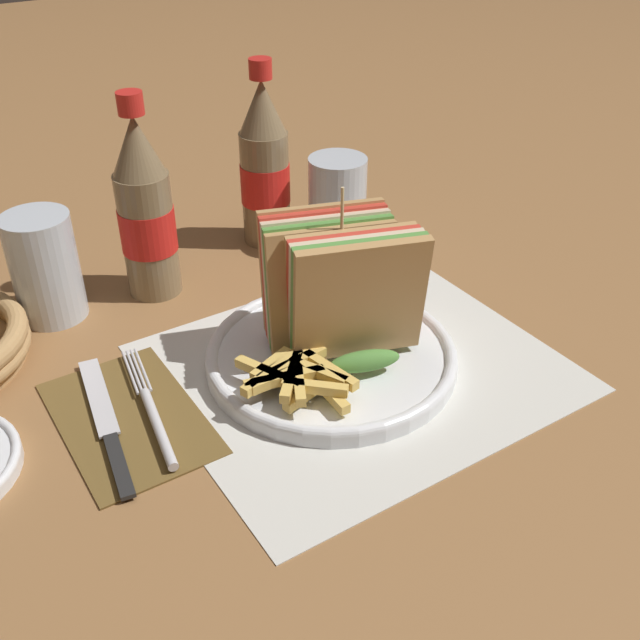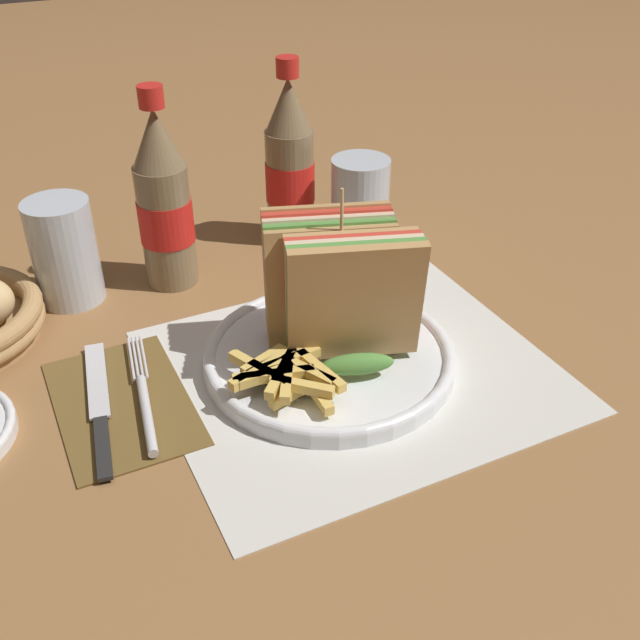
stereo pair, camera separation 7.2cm
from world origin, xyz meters
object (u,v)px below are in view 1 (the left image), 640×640
Objects in this scene: fork at (153,415)px; glass_near at (337,210)px; coke_bottle_far at (265,168)px; plate_main at (331,355)px; club_sandwich at (341,287)px; coke_bottle_near at (146,212)px; glass_far at (46,274)px; knife at (106,423)px.

fork is 0.37m from glass_near.
plate_main is at bearing -106.49° from coke_bottle_far.
fork is at bearing -135.63° from coke_bottle_far.
club_sandwich is at bearing 24.70° from plate_main.
coke_bottle_near is at bearing 115.58° from club_sandwich.
glass_far is (-0.34, 0.04, 0.00)m from glass_near.
glass_far is at bearing 104.78° from fork.
club_sandwich reaches higher than fork.
coke_bottle_far is 1.93× the size of glass_far.
plate_main is 0.07m from club_sandwich.
fork is at bearing 175.80° from plate_main.
fork is 0.04m from knife.
fork is (-0.19, 0.01, -0.07)m from club_sandwich.
glass_near is (0.14, 0.20, 0.04)m from plate_main.
club_sandwich is 0.72× the size of coke_bottle_far.
fork reaches higher than knife.
knife is (-0.21, 0.03, -0.00)m from plate_main.
knife is at bearing 174.91° from club_sandwich.
glass_near is (0.12, 0.19, -0.03)m from club_sandwich.
plate_main is at bearing -125.15° from glass_near.
glass_far is at bearing 173.98° from glass_near.
club_sandwich reaches higher than glass_near.
coke_bottle_far is at bearing 5.96° from glass_far.
coke_bottle_near reaches higher than glass_far.
plate_main is 0.18m from fork.
coke_bottle_far is (0.08, 0.26, 0.09)m from plate_main.
knife is (-0.23, 0.02, -0.07)m from club_sandwich.
plate_main is at bearing -68.33° from coke_bottle_near.
glass_near is at bearing -6.02° from glass_far.
coke_bottle_far is (0.25, 0.25, 0.09)m from fork.
coke_bottle_far is at bearing 13.36° from coke_bottle_near.
club_sandwich is at bearing -103.81° from coke_bottle_far.
glass_far is at bearing 133.32° from club_sandwich.
fork is 1.50× the size of glass_far.
coke_bottle_far is at bearing 73.51° from plate_main.
club_sandwich is (0.01, 0.01, 0.07)m from plate_main.
coke_bottle_near is at bearing 76.25° from fork.
coke_bottle_near is 1.00× the size of coke_bottle_far.
club_sandwich is at bearing -46.68° from glass_far.
coke_bottle_far is at bearing 47.95° from knife.
club_sandwich is 0.84× the size of knife.
glass_near is at bearing -6.28° from coke_bottle_near.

